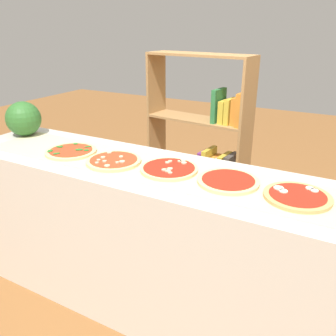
{
  "coord_description": "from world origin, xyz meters",
  "views": [
    {
      "loc": [
        0.82,
        -1.5,
        1.64
      ],
      "look_at": [
        0.0,
        0.0,
        0.94
      ],
      "focal_mm": 37.8,
      "sensor_mm": 36.0,
      "label": 1
    }
  ],
  "objects_px": {
    "pizza_spinach_0": "(71,151)",
    "pizza_mozzarella_4": "(297,196)",
    "watermelon": "(23,119)",
    "pizza_mushroom_2": "(169,169)",
    "pizza_plain_3": "(228,181)",
    "pizza_mushroom_1": "(114,161)",
    "bookshelf": "(209,157)"
  },
  "relations": [
    {
      "from": "pizza_mushroom_1",
      "to": "bookshelf",
      "type": "xyz_separation_m",
      "value": [
        0.18,
        0.96,
        -0.25
      ]
    },
    {
      "from": "pizza_mushroom_2",
      "to": "pizza_mozzarella_4",
      "type": "height_order",
      "value": "pizza_mushroom_2"
    },
    {
      "from": "pizza_spinach_0",
      "to": "pizza_mozzarella_4",
      "type": "relative_size",
      "value": 1.03
    },
    {
      "from": "pizza_spinach_0",
      "to": "pizza_mozzarella_4",
      "type": "bearing_deg",
      "value": 1.21
    },
    {
      "from": "bookshelf",
      "to": "pizza_mushroom_2",
      "type": "bearing_deg",
      "value": -81.16
    },
    {
      "from": "pizza_mushroom_2",
      "to": "watermelon",
      "type": "xyz_separation_m",
      "value": [
        -1.19,
        0.09,
        0.11
      ]
    },
    {
      "from": "watermelon",
      "to": "bookshelf",
      "type": "relative_size",
      "value": 0.16
    },
    {
      "from": "watermelon",
      "to": "bookshelf",
      "type": "distance_m",
      "value": 1.38
    },
    {
      "from": "pizza_plain_3",
      "to": "pizza_mozzarella_4",
      "type": "xyz_separation_m",
      "value": [
        0.33,
        -0.01,
        0.0
      ]
    },
    {
      "from": "pizza_spinach_0",
      "to": "bookshelf",
      "type": "distance_m",
      "value": 1.11
    },
    {
      "from": "pizza_mushroom_2",
      "to": "pizza_mozzarella_4",
      "type": "relative_size",
      "value": 1.03
    },
    {
      "from": "pizza_mozzarella_4",
      "to": "pizza_plain_3",
      "type": "bearing_deg",
      "value": 178.59
    },
    {
      "from": "pizza_spinach_0",
      "to": "pizza_mozzarella_4",
      "type": "xyz_separation_m",
      "value": [
        1.3,
        0.03,
        0.0
      ]
    },
    {
      "from": "pizza_mushroom_2",
      "to": "pizza_plain_3",
      "type": "height_order",
      "value": "pizza_mushroom_2"
    },
    {
      "from": "watermelon",
      "to": "bookshelf",
      "type": "bearing_deg",
      "value": 38.16
    },
    {
      "from": "pizza_spinach_0",
      "to": "watermelon",
      "type": "xyz_separation_m",
      "value": [
        -0.54,
        0.13,
        0.11
      ]
    },
    {
      "from": "pizza_mushroom_1",
      "to": "pizza_mushroom_2",
      "type": "distance_m",
      "value": 0.33
    },
    {
      "from": "pizza_spinach_0",
      "to": "watermelon",
      "type": "distance_m",
      "value": 0.56
    },
    {
      "from": "watermelon",
      "to": "bookshelf",
      "type": "height_order",
      "value": "bookshelf"
    },
    {
      "from": "pizza_plain_3",
      "to": "watermelon",
      "type": "height_order",
      "value": "watermelon"
    },
    {
      "from": "pizza_mushroom_1",
      "to": "bookshelf",
      "type": "bearing_deg",
      "value": 79.15
    },
    {
      "from": "pizza_mozzarella_4",
      "to": "pizza_spinach_0",
      "type": "bearing_deg",
      "value": -178.79
    },
    {
      "from": "pizza_mushroom_1",
      "to": "pizza_plain_3",
      "type": "bearing_deg",
      "value": 4.17
    },
    {
      "from": "pizza_spinach_0",
      "to": "pizza_mushroom_1",
      "type": "bearing_deg",
      "value": -2.09
    },
    {
      "from": "pizza_mushroom_2",
      "to": "pizza_plain_3",
      "type": "relative_size",
      "value": 1.01
    },
    {
      "from": "pizza_mushroom_2",
      "to": "bookshelf",
      "type": "relative_size",
      "value": 0.21
    },
    {
      "from": "pizza_mushroom_2",
      "to": "pizza_plain_3",
      "type": "xyz_separation_m",
      "value": [
        0.33,
        0.0,
        -0.0
      ]
    },
    {
      "from": "pizza_mushroom_2",
      "to": "bookshelf",
      "type": "height_order",
      "value": "bookshelf"
    },
    {
      "from": "pizza_plain_3",
      "to": "bookshelf",
      "type": "height_order",
      "value": "bookshelf"
    },
    {
      "from": "pizza_mushroom_1",
      "to": "watermelon",
      "type": "distance_m",
      "value": 0.88
    },
    {
      "from": "pizza_mushroom_1",
      "to": "pizza_mushroom_2",
      "type": "relative_size",
      "value": 1.0
    },
    {
      "from": "pizza_spinach_0",
      "to": "pizza_mushroom_1",
      "type": "height_order",
      "value": "pizza_mushroom_1"
    }
  ]
}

